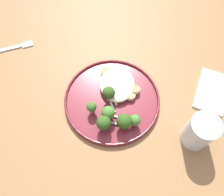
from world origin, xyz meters
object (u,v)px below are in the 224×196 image
Objects in this scene: folded_napkin at (212,91)px; broccoli_floret_split_head at (92,106)px; water_glass at (199,132)px; broccoli_floret_front_edge at (103,123)px; seared_scallop_rear_pale at (135,90)px; broccoli_floret_left_leaning at (109,93)px; seared_scallop_large_seared at (130,96)px; broccoli_floret_tall_stalk at (124,121)px; seared_scallop_front_small at (106,73)px; broccoli_floret_rear_charred at (108,113)px; broccoli_floret_right_tilted at (135,120)px; seared_scallop_tilted_round at (126,85)px; dinner_plate at (112,100)px; dinner_fork at (8,49)px.

broccoli_floret_split_head is at bearing 98.48° from folded_napkin.
broccoli_floret_front_edge is at bearing 82.10° from water_glass.
seared_scallop_rear_pale is 0.27× the size of water_glass.
broccoli_floret_front_edge is 0.36m from folded_napkin.
broccoli_floret_left_leaning is 0.33m from folded_napkin.
water_glass is at bearing -133.66° from seared_scallop_rear_pale.
broccoli_floret_tall_stalk reaches higher than seared_scallop_large_seared.
seared_scallop_rear_pale is 0.52× the size of broccoli_floret_front_edge.
seared_scallop_front_small is at bearing -19.76° from broccoli_floret_split_head.
broccoli_floret_right_tilted is at bearing -107.75° from broccoli_floret_rear_charred.
broccoli_floret_right_tilted is 0.08m from broccoli_floret_rear_charred.
broccoli_floret_right_tilted is 0.42× the size of water_glass.
water_glass is (-0.21, -0.24, 0.03)m from seared_scallop_front_small.
water_glass reaches higher than broccoli_floret_right_tilted.
seared_scallop_large_seared is at bearing -71.28° from broccoli_floret_split_head.
broccoli_floret_split_head is at bearing 125.70° from seared_scallop_tilted_round.
folded_napkin is (0.11, -0.34, -0.04)m from broccoli_floret_front_edge.
seared_scallop_front_small is at bearing 48.72° from water_glass.
broccoli_floret_tall_stalk is 0.38× the size of folded_napkin.
broccoli_floret_left_leaning is (0.09, 0.04, 0.00)m from broccoli_floret_tall_stalk.
water_glass is 0.18m from folded_napkin.
broccoli_floret_rear_charred is 0.48× the size of water_glass.
dinner_plate is 6.50× the size of broccoli_floret_split_head.
broccoli_floret_rear_charred is at bearing 176.96° from broccoli_floret_left_leaning.
broccoli_floret_front_edge reaches higher than seared_scallop_rear_pale.
seared_scallop_rear_pale is 0.51× the size of broccoli_floret_tall_stalk.
broccoli_floret_split_head is at bearing 72.38° from water_glass.
broccoli_floret_rear_charred reaches higher than seared_scallop_rear_pale.
dinner_fork is at bearing 63.49° from seared_scallop_large_seared.
folded_napkin is (0.15, -0.09, -0.04)m from water_glass.
broccoli_floret_right_tilted is (-0.09, -0.01, 0.02)m from seared_scallop_large_seared.
dinner_plate is at bearing -61.02° from broccoli_floret_split_head.
broccoli_floret_front_edge is 0.52× the size of water_glass.
seared_scallop_tilted_round is 0.13m from broccoli_floret_tall_stalk.
seared_scallop_front_small is 0.13m from broccoli_floret_split_head.
broccoli_floret_split_head is at bearing 118.98° from dinner_plate.
broccoli_floret_left_leaning is (0.06, -0.00, 0.01)m from broccoli_floret_rear_charred.
broccoli_floret_rear_charred is at bearing 74.38° from water_glass.
seared_scallop_rear_pale is at bearing -40.76° from broccoli_floret_front_edge.
seared_scallop_rear_pale is 0.66× the size of broccoli_floret_split_head.
seared_scallop_rear_pale is 0.12m from broccoli_floret_tall_stalk.
seared_scallop_large_seared is at bearing -40.96° from broccoli_floret_front_edge.
broccoli_floret_rear_charred is (-0.15, -0.00, 0.02)m from seared_scallop_front_small.
dinner_fork is (0.21, 0.35, -0.05)m from broccoli_floret_left_leaning.
water_glass is (-0.13, -0.17, 0.03)m from seared_scallop_large_seared.
broccoli_floret_rear_charred is at bearing -117.16° from broccoli_floret_split_head.
broccoli_floret_front_edge is at bearing 163.35° from dinner_plate.
folded_napkin is (0.08, -0.33, -0.04)m from broccoli_floret_rear_charred.
broccoli_floret_right_tilted is 0.30× the size of folded_napkin.
broccoli_floret_rear_charred is at bearing 167.60° from dinner_plate.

